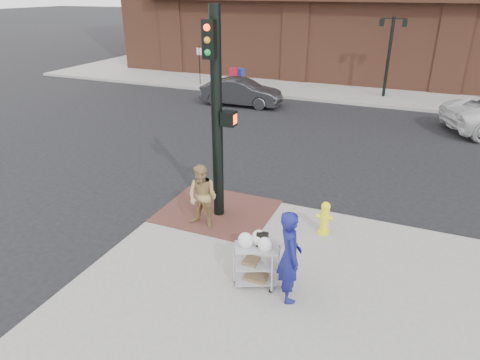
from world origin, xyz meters
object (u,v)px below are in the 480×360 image
at_px(utility_cart, 257,261).
at_px(woman_blue, 290,256).
at_px(traffic_signal_pole, 217,112).
at_px(lamp_post, 390,48).
at_px(fire_hydrant, 325,218).
at_px(pedestrian_tan, 203,197).
at_px(sedan_dark, 241,92).

bearing_deg(utility_cart, woman_blue, -12.40).
bearing_deg(traffic_signal_pole, lamp_post, 80.76).
xyz_separation_m(lamp_post, fire_hydrant, (0.19, -15.11, -2.05)).
distance_m(lamp_post, traffic_signal_pole, 15.43).
bearing_deg(woman_blue, lamp_post, -29.27).
bearing_deg(woman_blue, fire_hydrant, -32.18).
bearing_deg(woman_blue, utility_cart, 48.09).
relative_size(woman_blue, utility_cart, 1.58).
relative_size(lamp_post, fire_hydrant, 4.87).
distance_m(pedestrian_tan, utility_cart, 2.54).
relative_size(pedestrian_tan, fire_hydrant, 1.92).
relative_size(pedestrian_tan, utility_cart, 1.38).
height_order(lamp_post, pedestrian_tan, lamp_post).
distance_m(utility_cart, fire_hydrant, 2.50).
xyz_separation_m(traffic_signal_pole, sedan_dark, (-4.01, 11.03, -2.17)).
relative_size(traffic_signal_pole, pedestrian_tan, 3.17).
height_order(pedestrian_tan, utility_cart, pedestrian_tan).
xyz_separation_m(lamp_post, traffic_signal_pole, (-2.48, -15.23, 0.21)).
relative_size(utility_cart, fire_hydrant, 1.39).
xyz_separation_m(lamp_post, pedestrian_tan, (-2.59, -15.90, -1.68)).
bearing_deg(traffic_signal_pole, pedestrian_tan, -99.24).
bearing_deg(pedestrian_tan, utility_cart, -33.40).
bearing_deg(woman_blue, traffic_signal_pole, 17.22).
xyz_separation_m(traffic_signal_pole, woman_blue, (2.55, -2.40, -1.78)).
bearing_deg(fire_hydrant, lamp_post, 90.72).
xyz_separation_m(woman_blue, pedestrian_tan, (-2.66, 1.73, -0.11)).
distance_m(traffic_signal_pole, utility_cart, 3.63).
height_order(woman_blue, sedan_dark, woman_blue).
xyz_separation_m(traffic_signal_pole, pedestrian_tan, (-0.11, -0.67, -1.89)).
distance_m(lamp_post, utility_cart, 17.60).
height_order(lamp_post, utility_cart, lamp_post).
distance_m(traffic_signal_pole, fire_hydrant, 3.50).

